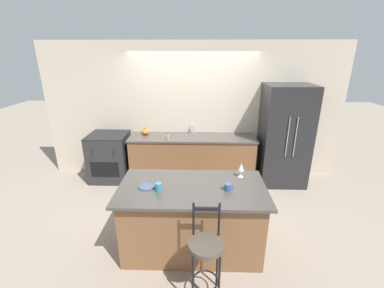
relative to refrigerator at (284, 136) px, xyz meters
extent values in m
plane|color=gray|center=(-1.77, -0.30, -0.97)|extent=(18.00, 18.00, 0.00)
cube|color=beige|center=(-1.77, 0.39, 0.38)|extent=(6.00, 0.07, 2.70)
cube|color=brown|center=(-1.77, 0.07, -0.53)|extent=(2.45, 0.64, 0.88)
cube|color=#47423D|center=(-1.77, 0.07, -0.07)|extent=(2.49, 0.68, 0.03)
cube|color=black|center=(-1.77, 0.07, -0.06)|extent=(0.56, 0.35, 0.01)
cylinder|color=#ADAFB5|center=(-1.77, 0.29, 0.05)|extent=(0.02, 0.02, 0.22)
cylinder|color=#ADAFB5|center=(-1.77, 0.23, 0.15)|extent=(0.02, 0.12, 0.02)
cube|color=brown|center=(-1.72, -1.94, -0.53)|extent=(1.72, 0.84, 0.88)
cube|color=#47423D|center=(-1.72, -1.94, -0.07)|extent=(1.84, 0.96, 0.03)
cube|color=#232326|center=(0.00, 0.00, 0.00)|extent=(0.87, 0.75, 1.94)
cylinder|color=#939399|center=(-0.07, -0.39, 0.10)|extent=(0.02, 0.02, 0.74)
cylinder|color=#939399|center=(0.07, -0.39, 0.10)|extent=(0.02, 0.02, 0.74)
cube|color=#28282B|center=(-3.45, 0.03, -0.50)|extent=(0.75, 0.70, 0.94)
cube|color=black|center=(-3.45, -0.33, -0.61)|extent=(0.54, 0.01, 0.30)
cube|color=black|center=(-3.45, 0.03, -0.02)|extent=(0.75, 0.70, 0.02)
cylinder|color=black|center=(-3.66, -0.33, -0.24)|extent=(0.03, 0.02, 0.03)
cylinder|color=black|center=(-3.24, -0.33, -0.24)|extent=(0.03, 0.02, 0.03)
cylinder|color=black|center=(-3.66, -0.33, -0.31)|extent=(0.03, 0.02, 0.03)
cylinder|color=black|center=(-3.24, -0.33, -0.31)|extent=(0.03, 0.02, 0.03)
cylinder|color=black|center=(-1.69, -2.81, -0.64)|extent=(0.02, 0.02, 0.65)
cylinder|color=black|center=(-1.43, -2.81, -0.64)|extent=(0.02, 0.02, 0.65)
cylinder|color=black|center=(-1.69, -2.55, -0.64)|extent=(0.02, 0.02, 0.65)
cylinder|color=black|center=(-1.43, -2.55, -0.64)|extent=(0.02, 0.02, 0.65)
torus|color=black|center=(-1.56, -2.68, -0.76)|extent=(0.28, 0.28, 0.02)
cylinder|color=#4C4238|center=(-1.56, -2.68, -0.29)|extent=(0.36, 0.36, 0.04)
cylinder|color=black|center=(-1.69, -2.55, -0.08)|extent=(0.02, 0.02, 0.39)
cylinder|color=black|center=(-1.43, -2.55, -0.08)|extent=(0.02, 0.02, 0.39)
cube|color=black|center=(-1.56, -2.55, 0.05)|extent=(0.26, 0.02, 0.04)
cylinder|color=#425170|center=(-2.28, -1.95, -0.04)|extent=(0.21, 0.21, 0.01)
torus|color=#425170|center=(-2.28, -1.95, -0.04)|extent=(0.21, 0.21, 0.01)
cylinder|color=white|center=(-1.08, -1.65, -0.05)|extent=(0.08, 0.08, 0.00)
cylinder|color=white|center=(-1.08, -1.65, 0.00)|extent=(0.01, 0.01, 0.09)
cone|color=white|center=(-1.08, -1.65, 0.10)|extent=(0.08, 0.08, 0.11)
cylinder|color=#335689|center=(-1.29, -2.01, -0.01)|extent=(0.09, 0.09, 0.09)
torus|color=#335689|center=(-1.24, -2.01, -0.01)|extent=(0.06, 0.01, 0.06)
cylinder|color=teal|center=(-2.12, -2.06, 0.00)|extent=(0.08, 0.08, 0.11)
ellipsoid|color=orange|center=(-2.72, 0.16, 0.00)|extent=(0.15, 0.15, 0.12)
cylinder|color=brown|center=(-2.72, 0.16, 0.08)|extent=(0.02, 0.02, 0.02)
cylinder|color=#89B260|center=(-2.23, -0.15, 0.00)|extent=(0.05, 0.05, 0.11)
cylinder|color=black|center=(-2.23, -0.15, 0.07)|extent=(0.02, 0.02, 0.03)
camera|label=1|loc=(-1.64, -4.74, 1.54)|focal=24.00mm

